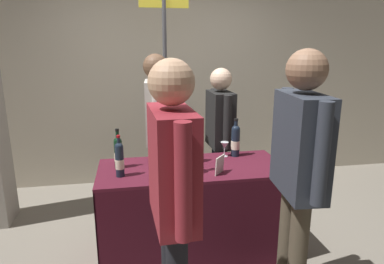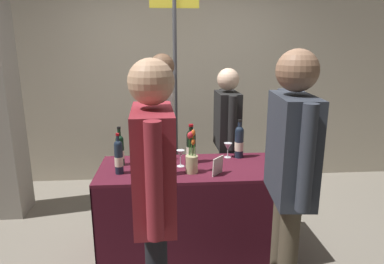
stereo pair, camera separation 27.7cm
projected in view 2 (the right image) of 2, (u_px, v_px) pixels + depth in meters
ground_plane at (192, 251)px, 3.05m from camera, size 12.00×12.00×0.00m
back_partition at (182, 90)px, 4.50m from camera, size 7.27×0.12×2.42m
tasting_table at (192, 195)px, 2.92m from camera, size 1.54×0.67×0.80m
featured_wine_bottle at (168, 157)px, 2.65m from camera, size 0.08×0.08×0.34m
display_bottle_0 at (239, 141)px, 3.05m from camera, size 0.08×0.08×0.35m
display_bottle_1 at (156, 145)px, 2.97m from camera, size 0.08×0.08×0.33m
display_bottle_2 at (191, 146)px, 2.92m from camera, size 0.08×0.08×0.34m
display_bottle_3 at (153, 160)px, 2.60m from camera, size 0.07×0.07×0.32m
display_bottle_4 at (120, 150)px, 2.86m from camera, size 0.07×0.07×0.33m
display_bottle_5 at (119, 157)px, 2.67m from camera, size 0.07×0.07×0.33m
wine_glass_near_vendor at (181, 154)px, 2.84m from camera, size 0.07×0.07×0.14m
wine_glass_mid at (228, 147)px, 3.06m from camera, size 0.07×0.07×0.14m
flower_vase at (192, 159)px, 2.70m from camera, size 0.10×0.10×0.35m
brochure_stand at (218, 166)px, 2.66m from camera, size 0.10×0.11×0.14m
vendor_presenter at (163, 124)px, 3.37m from camera, size 0.24×0.55×1.71m
vendor_assistant at (227, 133)px, 3.42m from camera, size 0.22×0.56×1.57m
taster_foreground_right at (154, 186)px, 1.84m from camera, size 0.24×0.65×1.73m
taster_foreground_left at (290, 166)px, 2.05m from camera, size 0.25×0.63×1.77m
booth_signpost at (175, 75)px, 3.68m from camera, size 0.51×0.04×2.38m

